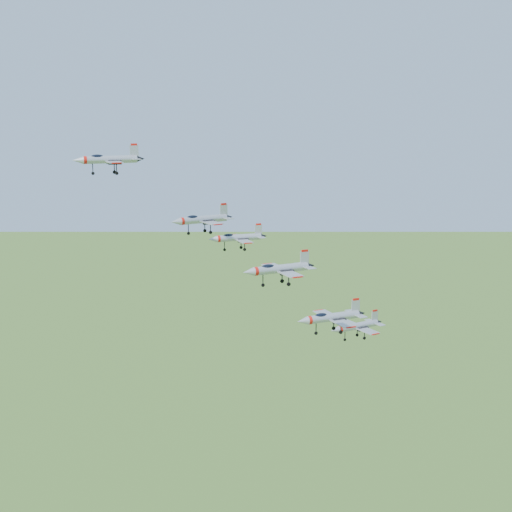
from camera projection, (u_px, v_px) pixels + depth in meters
jet_lead at (108, 159)px, 124.41m from camera, size 12.56×10.61×3.39m
jet_left_high at (202, 219)px, 125.58m from camera, size 12.22×10.08×3.27m
jet_right_high at (279, 269)px, 106.36m from camera, size 12.06×10.09×3.23m
jet_left_low at (237, 238)px, 141.29m from camera, size 12.18×10.32×3.29m
jet_right_low at (331, 317)px, 126.76m from camera, size 13.87×11.63×3.72m
jet_trail at (356, 326)px, 144.67m from camera, size 13.09×10.83×3.50m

